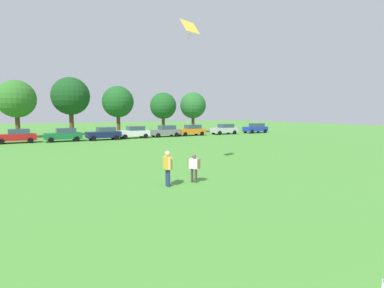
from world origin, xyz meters
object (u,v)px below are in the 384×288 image
(parked_car_green_2, at_px, (64,135))
(tree_right, at_px, (163,106))
(tree_center_right, at_px, (118,102))
(parked_car_orange_6, at_px, (191,130))
(parked_car_silver_7, at_px, (225,129))
(tree_center_left, at_px, (71,96))
(parked_car_white_4, at_px, (134,132))
(tree_far_right, at_px, (193,105))
(adult_bystander, at_px, (168,165))
(parked_car_gray_5, at_px, (165,131))
(parked_car_blue_8, at_px, (256,128))
(parked_car_red_1, at_px, (17,136))
(bystander_near_trees, at_px, (194,166))
(tree_left, at_px, (16,99))
(kite, at_px, (190,28))
(parked_car_navy_3, at_px, (104,133))

(parked_car_green_2, bearing_deg, tree_right, -157.76)
(tree_center_right, bearing_deg, parked_car_orange_6, -37.68)
(parked_car_silver_7, height_order, tree_center_right, tree_center_right)
(parked_car_orange_6, bearing_deg, tree_center_left, -29.07)
(parked_car_white_4, height_order, tree_far_right, tree_far_right)
(adult_bystander, height_order, parked_car_white_4, adult_bystander)
(parked_car_gray_5, bearing_deg, parked_car_green_2, 2.16)
(parked_car_gray_5, bearing_deg, parked_car_blue_8, 179.49)
(parked_car_red_1, relative_size, parked_car_blue_8, 1.00)
(parked_car_white_4, relative_size, tree_far_right, 0.61)
(parked_car_white_4, distance_m, parked_car_orange_6, 9.34)
(tree_right, bearing_deg, bystander_near_trees, -111.64)
(parked_car_blue_8, distance_m, tree_center_right, 23.63)
(parked_car_green_2, xyz_separation_m, tree_center_right, (9.14, 7.80, 4.36))
(parked_car_green_2, height_order, parked_car_orange_6, same)
(bystander_near_trees, xyz_separation_m, parked_car_gray_5, (11.08, 27.91, -0.03))
(parked_car_silver_7, distance_m, parked_car_blue_8, 6.60)
(parked_car_orange_6, xyz_separation_m, tree_left, (-23.36, 7.25, 4.53))
(parked_car_blue_8, distance_m, tree_left, 37.09)
(kite, distance_m, tree_right, 32.91)
(bystander_near_trees, bearing_deg, tree_right, 123.14)
(parked_car_white_4, distance_m, tree_center_right, 8.69)
(parked_car_red_1, bearing_deg, parked_car_silver_7, 179.60)
(parked_car_navy_3, distance_m, parked_car_orange_6, 13.61)
(adult_bystander, height_order, tree_left, tree_left)
(parked_car_green_2, bearing_deg, tree_far_right, -164.09)
(parked_car_gray_5, bearing_deg, bystander_near_trees, 68.35)
(kite, relative_size, tree_center_left, 0.16)
(bystander_near_trees, relative_size, parked_car_blue_8, 0.35)
(parked_car_orange_6, relative_size, parked_car_silver_7, 1.00)
(parked_car_white_4, bearing_deg, parked_car_blue_8, -179.74)
(parked_car_green_2, relative_size, parked_car_navy_3, 1.00)
(tree_left, relative_size, tree_center_left, 0.90)
(tree_left, bearing_deg, parked_car_silver_7, -14.23)
(kite, xyz_separation_m, parked_car_blue_8, (26.38, 24.08, -8.05))
(parked_car_white_4, relative_size, parked_car_gray_5, 1.00)
(tree_left, relative_size, tree_right, 1.16)
(kite, height_order, parked_car_green_2, kite)
(parked_car_orange_6, relative_size, parked_car_blue_8, 1.00)
(tree_center_right, height_order, tree_far_right, tree_center_right)
(parked_car_white_4, xyz_separation_m, tree_right, (7.36, 6.47, 3.78))
(tree_left, bearing_deg, parked_car_blue_8, -11.71)
(parked_car_red_1, bearing_deg, parked_car_blue_8, 179.67)
(tree_center_right, bearing_deg, parked_car_green_2, -139.54)
(adult_bystander, xyz_separation_m, parked_car_green_2, (-1.40, 27.49, -0.20))
(parked_car_red_1, bearing_deg, tree_center_left, -129.61)
(adult_bystander, height_order, parked_car_silver_7, adult_bystander)
(tree_center_right, height_order, tree_right, tree_center_right)
(kite, height_order, tree_far_right, kite)
(bystander_near_trees, distance_m, parked_car_blue_8, 39.56)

